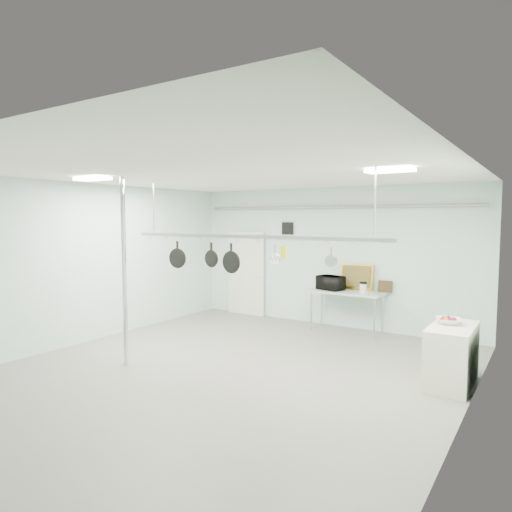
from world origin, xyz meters
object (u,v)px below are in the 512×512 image
Objects in this scene: skillet_right at (231,258)px; fruit_bowl at (448,321)px; skillet_left at (177,255)px; pot_rack at (247,235)px; microwave at (331,283)px; side_cabinet at (452,355)px; prep_table at (347,294)px; chrome_pole at (124,271)px; skillet_mid at (211,255)px; coffee_canister at (363,289)px.

fruit_bowl is at bearing 26.17° from skillet_right.
pot_rack is at bearing -7.04° from skillet_left.
skillet_right is at bearing 180.00° from pot_rack.
microwave reaches higher than fruit_bowl.
side_cabinet is 0.51m from fruit_bowl.
prep_table is at bearing 139.57° from fruit_bowl.
skillet_left is 1.20m from skillet_right.
skillet_left reaches higher than side_cabinet.
chrome_pole reaches higher than fruit_bowl.
skillet_mid is at bearing 180.00° from pot_rack.
microwave is (1.94, 4.16, -0.54)m from chrome_pole.
microwave is 0.79m from coffee_canister.
skillet_left is at bearing 180.00° from pot_rack.
prep_table is 3.77× the size of skillet_mid.
coffee_canister is at bearing 69.81° from skillet_mid.
pot_rack is 3.50m from coffee_canister.
skillet_mid is at bearing -174.35° from skillet_right.
pot_rack is 0.51m from skillet_right.
fruit_bowl is (-0.08, 0.09, 0.50)m from side_cabinet.
coffee_canister is at bearing 46.57° from skillet_left.
pot_rack reaches higher than coffee_canister.
pot_rack reaches higher than side_cabinet.
skillet_left is (-4.47, -1.10, 1.39)m from side_cabinet.
coffee_canister is at bearing 75.92° from skillet_right.
skillet_mid is (-3.69, -1.10, 1.42)m from side_cabinet.
pot_rack is 3.36m from fruit_bowl.
chrome_pole reaches higher than coffee_canister.
coffee_canister is at bearing 136.06° from fruit_bowl.
skillet_mid is (1.16, 0.90, 0.27)m from chrome_pole.
pot_rack reaches higher than prep_table.
skillet_right reaches higher than fruit_bowl.
microwave reaches higher than side_cabinet.
fruit_bowl is at bearing 158.88° from microwave.
side_cabinet is 3.03m from coffee_canister.
skillet_mid is at bearing 91.50° from microwave.
microwave is at bearing 143.46° from side_cabinet.
pot_rack is at bearing -157.41° from fruit_bowl.
microwave reaches higher than coffee_canister.
fruit_bowl is (2.05, -1.98, -0.06)m from coffee_canister.
side_cabinet is at bearing 24.24° from skillet_right.
skillet_left is at bearing 79.36° from microwave.
skillet_right is (0.42, 0.00, -0.04)m from skillet_mid.
chrome_pole reaches higher than skillet_right.
coffee_canister reaches higher than fruit_bowl.
side_cabinet is at bearing -50.08° from fruit_bowl.
coffee_canister is at bearing 56.30° from chrome_pole.
coffee_canister is at bearing 75.56° from pot_rack.
side_cabinet is 3.68m from microwave.
pot_rack is 1.57m from skillet_left.
skillet_mid is at bearing -109.08° from prep_table.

